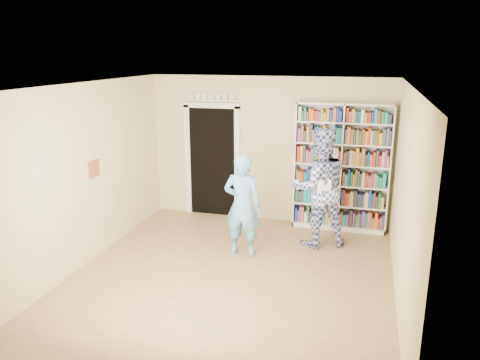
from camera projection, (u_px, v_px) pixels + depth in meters
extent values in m
plane|color=#936D47|center=(231.00, 276.00, 6.73)|extent=(5.00, 5.00, 0.00)
plane|color=white|center=(230.00, 86.00, 6.01)|extent=(5.00, 5.00, 0.00)
plane|color=beige|center=(269.00, 150.00, 8.69)|extent=(4.50, 0.00, 4.50)
plane|color=beige|center=(86.00, 175.00, 6.94)|extent=(0.00, 5.00, 5.00)
plane|color=beige|center=(405.00, 200.00, 5.80)|extent=(0.00, 5.00, 5.00)
cube|color=white|center=(341.00, 168.00, 8.26)|extent=(1.66, 0.31, 2.28)
cube|color=white|center=(341.00, 168.00, 8.26)|extent=(0.03, 0.31, 2.28)
cube|color=black|center=(213.00, 162.00, 9.04)|extent=(0.90, 0.03, 2.10)
cube|color=white|center=(188.00, 161.00, 9.15)|extent=(0.10, 0.06, 2.20)
cube|color=white|center=(237.00, 164.00, 8.90)|extent=(0.10, 0.06, 2.20)
cube|color=white|center=(211.00, 105.00, 8.73)|extent=(1.10, 0.06, 0.10)
cube|color=white|center=(211.00, 100.00, 8.70)|extent=(1.10, 0.08, 0.02)
cube|color=brown|center=(94.00, 169.00, 7.11)|extent=(0.03, 0.25, 0.25)
imported|color=#69B2E9|center=(243.00, 205.00, 7.25)|extent=(0.60, 0.40, 1.64)
imported|color=#2E378F|center=(319.00, 188.00, 7.59)|extent=(1.17, 1.06, 1.97)
cube|color=white|center=(324.00, 189.00, 7.31)|extent=(0.22, 0.02, 0.31)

